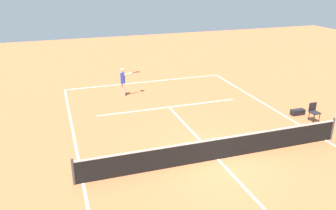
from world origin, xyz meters
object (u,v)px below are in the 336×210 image
tennis_ball (114,110)px  equipment_bag (298,112)px  player_serving (124,79)px  courtside_chair_mid (314,111)px

tennis_ball → equipment_bag: 10.00m
player_serving → equipment_bag: 10.22m
player_serving → courtside_chair_mid: player_serving is taller
player_serving → tennis_ball: bearing=-46.9°
tennis_ball → player_serving: bearing=-115.3°
player_serving → courtside_chair_mid: size_ratio=1.86×
player_serving → tennis_ball: size_ratio=26.02×
tennis_ball → equipment_bag: equipment_bag is taller
tennis_ball → courtside_chair_mid: (-9.47, 4.74, 0.50)m
tennis_ball → courtside_chair_mid: size_ratio=0.07×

